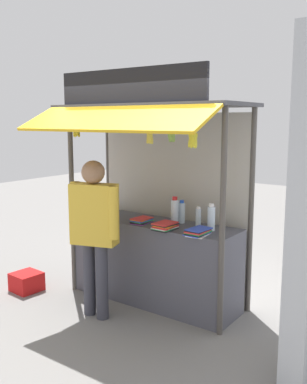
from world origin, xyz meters
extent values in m
plane|color=slate|center=(0.00, 0.00, 0.00)|extent=(20.00, 20.00, 0.00)
cube|color=#4C4C56|center=(0.00, 0.00, 0.48)|extent=(2.05, 0.58, 0.96)
cylinder|color=#4C4742|center=(-1.03, -0.29, 1.13)|extent=(0.06, 0.06, 2.26)
cylinder|color=#4C4742|center=(1.03, -0.29, 1.13)|extent=(0.06, 0.06, 2.26)
cylinder|color=#4C4742|center=(-1.03, 0.39, 1.13)|extent=(0.06, 0.06, 2.26)
cylinder|color=#4C4742|center=(1.03, 0.39, 1.13)|extent=(0.06, 0.06, 2.26)
cube|color=#B7B2A8|center=(0.00, 0.39, 1.10)|extent=(2.01, 0.04, 2.21)
cube|color=#3F3F44|center=(0.00, -0.05, 2.28)|extent=(2.25, 0.88, 0.04)
cube|color=gold|center=(0.00, -0.74, 2.14)|extent=(2.21, 0.51, 0.26)
cube|color=black|center=(0.00, -0.44, 2.47)|extent=(1.85, 0.04, 0.35)
cylinder|color=#59544C|center=(0.00, -0.39, 2.18)|extent=(1.95, 0.02, 0.02)
cylinder|color=silver|center=(0.53, 0.12, 1.06)|extent=(0.06, 0.06, 0.20)
cylinder|color=white|center=(0.53, 0.12, 1.17)|extent=(0.04, 0.04, 0.03)
cylinder|color=silver|center=(0.26, 0.04, 1.10)|extent=(0.09, 0.09, 0.28)
cylinder|color=red|center=(0.26, 0.04, 1.26)|extent=(0.06, 0.06, 0.04)
cylinder|color=silver|center=(0.29, 0.14, 1.08)|extent=(0.07, 0.07, 0.23)
cylinder|color=blue|center=(0.29, 0.14, 1.21)|extent=(0.05, 0.05, 0.03)
cylinder|color=silver|center=(0.74, 0.03, 1.09)|extent=(0.08, 0.08, 0.26)
cylinder|color=white|center=(0.74, 0.03, 1.24)|extent=(0.05, 0.05, 0.04)
cube|color=purple|center=(-0.08, -0.12, 0.96)|extent=(0.19, 0.25, 0.01)
cube|color=black|center=(-0.08, -0.12, 0.97)|extent=(0.19, 0.26, 0.01)
cube|color=green|center=(-0.08, -0.12, 0.98)|extent=(0.19, 0.25, 0.01)
cube|color=blue|center=(-0.08, -0.12, 1.00)|extent=(0.17, 0.24, 0.01)
cube|color=orange|center=(-0.08, -0.12, 1.00)|extent=(0.19, 0.25, 0.01)
cube|color=red|center=(-0.08, -0.11, 1.01)|extent=(0.18, 0.25, 0.01)
cube|color=black|center=(-0.62, -0.20, 0.97)|extent=(0.21, 0.28, 0.01)
cube|color=yellow|center=(-0.61, -0.19, 0.98)|extent=(0.18, 0.27, 0.01)
cube|color=red|center=(-0.62, -0.19, 0.99)|extent=(0.20, 0.28, 0.01)
cube|color=blue|center=(-0.61, -0.18, 1.00)|extent=(0.20, 0.28, 0.01)
cube|color=white|center=(-0.62, -0.19, 1.01)|extent=(0.19, 0.28, 0.01)
cube|color=black|center=(-0.61, -0.18, 1.02)|extent=(0.19, 0.27, 0.01)
cube|color=white|center=(0.72, -0.22, 0.97)|extent=(0.21, 0.28, 0.01)
cube|color=blue|center=(0.71, -0.23, 0.97)|extent=(0.19, 0.27, 0.01)
cube|color=black|center=(0.72, -0.22, 0.98)|extent=(0.19, 0.27, 0.01)
cube|color=green|center=(0.72, -0.21, 0.99)|extent=(0.19, 0.27, 0.01)
cube|color=red|center=(0.72, -0.23, 1.01)|extent=(0.18, 0.27, 0.01)
cube|color=black|center=(0.72, -0.21, 1.02)|extent=(0.19, 0.27, 0.01)
cube|color=blue|center=(0.72, -0.21, 1.02)|extent=(0.20, 0.28, 0.01)
cube|color=black|center=(0.31, -0.22, 0.97)|extent=(0.19, 0.25, 0.01)
cube|color=green|center=(0.31, -0.22, 0.97)|extent=(0.19, 0.25, 0.01)
cube|color=white|center=(0.31, -0.22, 0.98)|extent=(0.21, 0.27, 0.01)
cube|color=red|center=(0.31, -0.21, 0.99)|extent=(0.19, 0.26, 0.01)
cube|color=red|center=(0.32, -0.23, 1.00)|extent=(0.21, 0.27, 0.01)
cube|color=red|center=(0.32, -0.22, 1.00)|extent=(0.19, 0.25, 0.01)
cube|color=orange|center=(0.32, -0.22, 1.01)|extent=(0.21, 0.27, 0.01)
cube|color=black|center=(0.32, -0.22, 1.02)|extent=(0.21, 0.27, 0.01)
cube|color=red|center=(0.31, -0.21, 1.03)|extent=(0.20, 0.26, 0.01)
cylinder|color=#332D23|center=(0.75, -0.39, 2.10)|extent=(0.01, 0.01, 0.13)
cylinder|color=olive|center=(0.75, -0.39, 2.01)|extent=(0.04, 0.04, 0.04)
ellipsoid|color=yellow|center=(0.77, -0.39, 1.93)|extent=(0.04, 0.08, 0.16)
ellipsoid|color=yellow|center=(0.76, -0.38, 1.93)|extent=(0.06, 0.07, 0.16)
ellipsoid|color=yellow|center=(0.75, -0.37, 1.93)|extent=(0.09, 0.04, 0.16)
ellipsoid|color=yellow|center=(0.74, -0.38, 1.93)|extent=(0.06, 0.06, 0.16)
ellipsoid|color=yellow|center=(0.72, -0.39, 1.93)|extent=(0.04, 0.09, 0.16)
ellipsoid|color=yellow|center=(0.73, -0.41, 1.93)|extent=(0.07, 0.07, 0.16)
ellipsoid|color=yellow|center=(0.75, -0.42, 1.93)|extent=(0.09, 0.04, 0.16)
ellipsoid|color=yellow|center=(0.77, -0.41, 1.93)|extent=(0.08, 0.07, 0.16)
cylinder|color=#332D23|center=(-0.81, -0.39, 2.13)|extent=(0.01, 0.01, 0.07)
cylinder|color=olive|center=(-0.81, -0.39, 2.07)|extent=(0.04, 0.04, 0.04)
ellipsoid|color=gold|center=(-0.79, -0.39, 2.00)|extent=(0.04, 0.08, 0.14)
ellipsoid|color=gold|center=(-0.80, -0.37, 2.00)|extent=(0.07, 0.06, 0.15)
ellipsoid|color=gold|center=(-0.82, -0.37, 2.00)|extent=(0.08, 0.05, 0.14)
ellipsoid|color=gold|center=(-0.83, -0.39, 1.99)|extent=(0.04, 0.06, 0.15)
ellipsoid|color=gold|center=(-0.84, -0.40, 2.00)|extent=(0.05, 0.07, 0.15)
ellipsoid|color=gold|center=(-0.82, -0.42, 2.00)|extent=(0.08, 0.04, 0.14)
ellipsoid|color=gold|center=(-0.80, -0.41, 2.00)|extent=(0.07, 0.07, 0.15)
cylinder|color=#332D23|center=(0.50, -0.39, 2.12)|extent=(0.01, 0.01, 0.09)
cylinder|color=olive|center=(0.50, -0.39, 2.05)|extent=(0.04, 0.04, 0.04)
ellipsoid|color=#78A244|center=(0.52, -0.39, 1.97)|extent=(0.04, 0.07, 0.14)
ellipsoid|color=#78A244|center=(0.51, -0.38, 1.97)|extent=(0.06, 0.06, 0.14)
ellipsoid|color=#78A244|center=(0.51, -0.38, 1.97)|extent=(0.07, 0.04, 0.14)
ellipsoid|color=#78A244|center=(0.49, -0.37, 1.98)|extent=(0.07, 0.06, 0.14)
ellipsoid|color=#78A244|center=(0.49, -0.39, 1.97)|extent=(0.05, 0.07, 0.14)
ellipsoid|color=#78A244|center=(0.49, -0.40, 1.97)|extent=(0.05, 0.06, 0.14)
ellipsoid|color=#78A244|center=(0.49, -0.41, 1.98)|extent=(0.07, 0.06, 0.14)
ellipsoid|color=#78A244|center=(0.51, -0.41, 1.98)|extent=(0.08, 0.05, 0.14)
ellipsoid|color=#78A244|center=(0.52, -0.40, 1.98)|extent=(0.06, 0.07, 0.14)
cylinder|color=#332D23|center=(0.24, -0.39, 2.10)|extent=(0.01, 0.01, 0.11)
cylinder|color=olive|center=(0.24, -0.39, 2.03)|extent=(0.04, 0.04, 0.04)
ellipsoid|color=yellow|center=(0.26, -0.39, 1.95)|extent=(0.03, 0.07, 0.14)
ellipsoid|color=yellow|center=(0.25, -0.38, 1.95)|extent=(0.05, 0.04, 0.14)
ellipsoid|color=yellow|center=(0.23, -0.38, 1.95)|extent=(0.06, 0.04, 0.14)
ellipsoid|color=yellow|center=(0.21, -0.38, 1.95)|extent=(0.05, 0.07, 0.14)
ellipsoid|color=yellow|center=(0.22, -0.40, 1.95)|extent=(0.05, 0.07, 0.14)
ellipsoid|color=yellow|center=(0.23, -0.41, 1.95)|extent=(0.07, 0.04, 0.14)
ellipsoid|color=yellow|center=(0.25, -0.41, 1.95)|extent=(0.06, 0.05, 0.14)
cylinder|color=#383842|center=(-0.36, -0.71, 0.41)|extent=(0.13, 0.13, 0.82)
cylinder|color=#383842|center=(-0.17, -0.71, 0.41)|extent=(0.13, 0.13, 0.82)
cube|color=gold|center=(-0.26, -0.71, 1.14)|extent=(0.53, 0.35, 0.65)
cylinder|color=gold|center=(-0.54, -0.71, 1.19)|extent=(0.11, 0.11, 0.55)
cylinder|color=gold|center=(0.01, -0.71, 1.19)|extent=(0.11, 0.11, 0.55)
sphere|color=#936B4C|center=(-0.26, -0.71, 1.59)|extent=(0.25, 0.25, 0.25)
cube|color=red|center=(-1.48, -0.68, 0.11)|extent=(0.35, 0.35, 0.23)
camera|label=1|loc=(2.89, -4.02, 2.12)|focal=40.97mm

